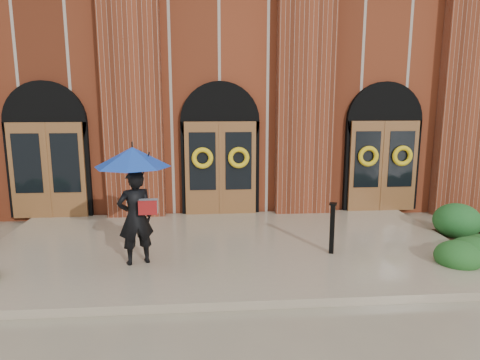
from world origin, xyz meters
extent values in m
plane|color=gray|center=(0.00, 0.00, 0.00)|extent=(90.00, 90.00, 0.00)
cube|color=tan|center=(0.00, 0.15, 0.07)|extent=(10.00, 5.30, 0.15)
cube|color=maroon|center=(0.00, 8.90, 3.50)|extent=(16.00, 12.00, 7.00)
cube|color=black|center=(-2.25, 2.47, 1.65)|extent=(0.40, 0.05, 0.55)
cube|color=maroon|center=(-2.25, 2.73, 3.50)|extent=(1.50, 0.45, 7.00)
cube|color=maroon|center=(2.25, 2.73, 3.50)|extent=(1.50, 0.45, 7.00)
cube|color=maroon|center=(6.75, 2.73, 3.50)|extent=(1.50, 0.45, 7.00)
cube|color=brown|center=(-4.50, 2.71, 1.40)|extent=(1.90, 0.10, 2.50)
cylinder|color=black|center=(-4.50, 2.85, 2.65)|extent=(2.10, 0.22, 2.10)
cube|color=brown|center=(0.00, 2.71, 1.40)|extent=(1.90, 0.10, 2.50)
cylinder|color=black|center=(0.00, 2.85, 2.65)|extent=(2.10, 0.22, 2.10)
cube|color=brown|center=(4.50, 2.71, 1.40)|extent=(1.90, 0.10, 2.50)
cylinder|color=black|center=(4.50, 2.85, 2.65)|extent=(2.10, 0.22, 2.10)
torus|color=yellow|center=(-0.48, 2.59, 1.70)|extent=(0.57, 0.13, 0.57)
torus|color=yellow|center=(0.48, 2.59, 1.70)|extent=(0.57, 0.13, 0.57)
torus|color=yellow|center=(4.02, 2.59, 1.70)|extent=(0.57, 0.13, 0.57)
torus|color=yellow|center=(4.98, 2.59, 1.70)|extent=(0.57, 0.13, 0.57)
imported|color=black|center=(-1.72, -0.76, 1.05)|extent=(0.77, 0.64, 1.81)
cone|color=#153EAA|center=(-1.72, -0.76, 2.20)|extent=(1.80, 1.80, 0.36)
cylinder|color=black|center=(-1.67, -0.81, 1.72)|extent=(0.02, 0.02, 0.60)
cube|color=#989B9D|center=(-1.46, -0.90, 1.29)|extent=(0.38, 0.28, 0.26)
cube|color=maroon|center=(-1.46, -1.00, 1.29)|extent=(0.32, 0.14, 0.26)
cube|color=black|center=(2.12, -0.53, 0.66)|extent=(0.12, 0.12, 1.01)
cube|color=black|center=(2.12, -0.53, 1.18)|extent=(0.19, 0.19, 0.04)
camera|label=1|loc=(-0.40, -8.62, 3.24)|focal=32.00mm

